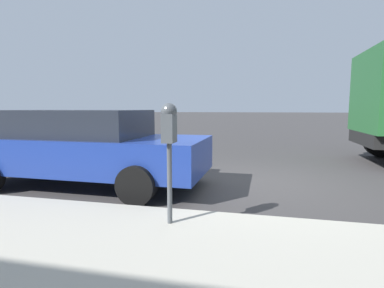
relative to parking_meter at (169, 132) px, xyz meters
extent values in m
plane|color=#3D3A3A|center=(2.72, -0.81, -1.24)|extent=(220.00, 220.00, 0.00)
cylinder|color=#4C5156|center=(0.00, 0.00, -0.62)|extent=(0.06, 0.06, 0.99)
cube|color=#4C5156|center=(0.00, 0.00, 0.05)|extent=(0.20, 0.14, 0.34)
sphere|color=#4C5156|center=(0.00, 0.00, 0.25)|extent=(0.19, 0.19, 0.19)
cube|color=#B21919|center=(0.11, 0.00, 0.01)|extent=(0.01, 0.11, 0.12)
cube|color=black|center=(0.11, 0.00, 0.12)|extent=(0.01, 0.10, 0.08)
cube|color=navy|center=(1.84, 2.28, -0.60)|extent=(1.88, 4.73, 0.65)
cube|color=#232833|center=(1.84, 2.47, -0.01)|extent=(1.63, 2.66, 0.52)
cylinder|color=black|center=(2.72, 0.81, -0.92)|extent=(0.23, 0.64, 0.64)
cylinder|color=black|center=(0.91, 0.83, -0.92)|extent=(0.23, 0.64, 0.64)
cylinder|color=black|center=(2.77, 3.72, -0.92)|extent=(0.23, 0.64, 0.64)
cylinder|color=black|center=(7.07, -4.78, -0.72)|extent=(0.31, 1.04, 1.04)
camera|label=1|loc=(-3.37, -1.05, 0.28)|focal=28.00mm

